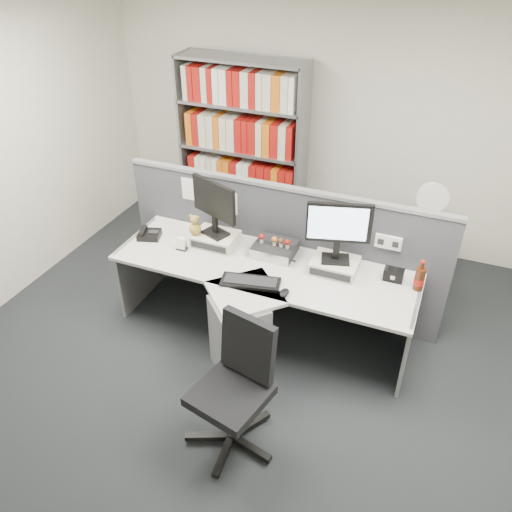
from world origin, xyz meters
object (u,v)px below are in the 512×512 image
at_px(desk_calendar, 182,245).
at_px(keyboard, 251,282).
at_px(monitor_left, 214,204).
at_px(filing_cabinet, 419,260).
at_px(desktop_pc, 275,249).
at_px(monitor_right, 339,227).
at_px(office_chair, 237,383).
at_px(cola_bottle, 419,279).
at_px(mouse, 284,293).
at_px(desk_fan, 432,201).
at_px(desk, 254,305).
at_px(desk_phone, 149,234).
at_px(speaker, 394,275).
at_px(shelving_unit, 243,153).

bearing_deg(desk_calendar, keyboard, -17.11).
height_order(monitor_left, filing_cabinet, monitor_left).
bearing_deg(keyboard, desktop_pc, 86.92).
bearing_deg(keyboard, monitor_right, 37.07).
bearing_deg(office_chair, cola_bottle, 52.22).
relative_size(mouse, desk_fan, 0.23).
bearing_deg(desktop_pc, filing_cabinet, 39.36).
height_order(desk, desk_phone, desk_phone).
relative_size(monitor_left, office_chair, 0.52).
bearing_deg(speaker, office_chair, -120.82).
bearing_deg(mouse, desk_phone, 166.85).
bearing_deg(office_chair, speaker, 59.18).
relative_size(filing_cabinet, desk_fan, 1.43).
xyz_separation_m(desktop_pc, desk_phone, (-1.17, -0.19, -0.02)).
height_order(monitor_right, desk_calendar, monitor_right).
bearing_deg(desk_phone, desktop_pc, 9.13).
height_order(desk_calendar, shelving_unit, shelving_unit).
xyz_separation_m(desk, shelving_unit, (-0.90, 1.85, 0.52)).
distance_m(keyboard, desk_fan, 1.90).
bearing_deg(cola_bottle, keyboard, -160.95).
height_order(monitor_left, desk_phone, monitor_left).
bearing_deg(desk_calendar, desk, -13.41).
distance_m(monitor_left, speaker, 1.62).
relative_size(desk, keyboard, 5.13).
xyz_separation_m(keyboard, desk_fan, (1.20, 1.45, 0.27)).
xyz_separation_m(desk_phone, desk_fan, (2.35, 1.15, 0.26)).
relative_size(desk_phone, filing_cabinet, 0.34).
bearing_deg(shelving_unit, desk_phone, -98.72).
xyz_separation_m(monitor_left, monitor_right, (1.10, -0.00, 0.01)).
relative_size(desk, cola_bottle, 9.71).
bearing_deg(mouse, shelving_unit, 121.74).
bearing_deg(shelving_unit, mouse, -58.26).
bearing_deg(office_chair, desk, 105.59).
xyz_separation_m(cola_bottle, filing_cabinet, (-0.05, 1.02, -0.47)).
relative_size(speaker, shelving_unit, 0.08).
relative_size(cola_bottle, office_chair, 0.27).
bearing_deg(filing_cabinet, office_chair, -112.30).
bearing_deg(office_chair, desk_fan, 67.70).
bearing_deg(cola_bottle, desk_calendar, -174.33).
height_order(cola_bottle, office_chair, office_chair).
height_order(keyboard, speaker, speaker).
distance_m(desk, mouse, 0.42).
relative_size(mouse, filing_cabinet, 0.16).
relative_size(keyboard, cola_bottle, 1.89).
height_order(desktop_pc, desk_fan, desk_fan).
bearing_deg(speaker, keyboard, -155.46).
bearing_deg(filing_cabinet, keyboard, -129.66).
relative_size(monitor_right, shelving_unit, 0.26).
height_order(desk_phone, office_chair, office_chair).
bearing_deg(desk, cola_bottle, 16.95).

